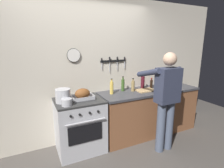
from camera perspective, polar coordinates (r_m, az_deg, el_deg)
The scene contains 14 objects.
wall_back at distance 3.21m, azimuth -8.98°, elevation 4.14°, with size 6.00×0.13×2.60m.
counter_block at distance 3.67m, azimuth 11.75°, elevation -8.60°, with size 2.03×0.65×0.90m.
stove at distance 3.07m, azimuth -10.38°, elevation -13.04°, with size 0.76×0.67×0.90m.
person_cook at distance 2.99m, azimuth 17.15°, elevation -3.83°, with size 0.51×0.63×1.66m.
roasting_pan at distance 2.90m, azimuth -9.54°, elevation -3.36°, with size 0.35×0.26×0.18m.
stock_pot at distance 2.82m, azimuth -15.61°, elevation -3.65°, with size 0.23×0.23×0.21m.
saucepan at distance 2.67m, azimuth -14.45°, elevation -5.73°, with size 0.15×0.15×0.10m.
cutting_board at distance 3.43m, azimuth 10.83°, elevation -2.00°, with size 0.36×0.24×0.02m, color tan.
bottle_wine_red at distance 3.53m, azimuth 9.91°, elevation 0.59°, with size 0.08×0.08×0.33m.
bottle_olive_oil at distance 3.34m, azimuth 3.54°, elevation -0.28°, with size 0.06×0.06×0.28m.
bottle_hot_sauce at distance 3.72m, azimuth 12.68°, elevation 0.25°, with size 0.05×0.05×0.20m.
bottle_vinegar at distance 3.34m, azimuth 6.80°, elevation -0.58°, with size 0.06×0.06×0.25m.
bottle_cooking_oil at distance 3.14m, azimuth -0.12°, elevation -1.15°, with size 0.06×0.06×0.28m.
bottle_soy_sauce at distance 3.64m, azimuth 12.61°, elevation 0.05°, with size 0.05×0.05×0.21m.
Camera 1 is at (-0.91, -1.68, 1.81)m, focal length 28.19 mm.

